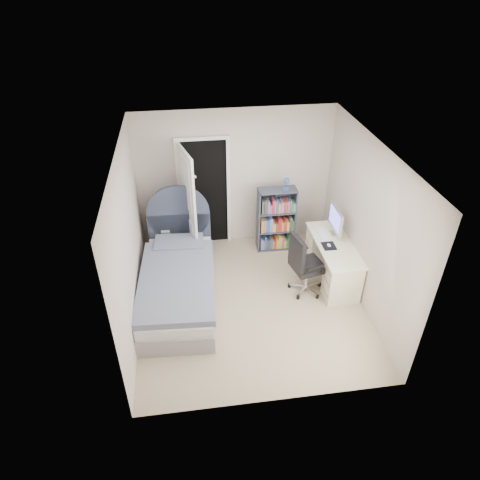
{
  "coord_description": "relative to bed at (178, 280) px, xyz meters",
  "views": [
    {
      "loc": [
        -0.86,
        -4.94,
        4.55
      ],
      "look_at": [
        -0.14,
        0.19,
        1.05
      ],
      "focal_mm": 32.0,
      "sensor_mm": 36.0,
      "label": 1
    }
  ],
  "objects": [
    {
      "name": "bookcase",
      "position": [
        1.78,
        1.12,
        0.23
      ],
      "size": [
        0.67,
        0.29,
        1.41
      ],
      "color": "#3D4353",
      "rests_on": "ground"
    },
    {
      "name": "room_shell",
      "position": [
        1.09,
        -0.29,
        0.93
      ],
      "size": [
        3.5,
        3.7,
        2.6
      ],
      "color": "gray",
      "rests_on": "ground"
    },
    {
      "name": "bed",
      "position": [
        0.0,
        0.0,
        0.0
      ],
      "size": [
        1.22,
        2.38,
        1.43
      ],
      "color": "gray",
      "rests_on": "ground"
    },
    {
      "name": "floor_lamp",
      "position": [
        0.34,
        1.39,
        0.27
      ],
      "size": [
        0.21,
        0.21,
        1.45
      ],
      "color": "silver",
      "rests_on": "ground"
    },
    {
      "name": "nightstand",
      "position": [
        -0.14,
        1.11,
        0.07
      ],
      "size": [
        0.41,
        0.41,
        0.6
      ],
      "color": "#DAB386",
      "rests_on": "ground"
    },
    {
      "name": "desk",
      "position": [
        2.51,
        0.12,
        0.06
      ],
      "size": [
        0.57,
        1.41,
        1.16
      ],
      "color": "#ECE7C5",
      "rests_on": "ground"
    },
    {
      "name": "door",
      "position": [
        0.35,
        1.23,
        0.71
      ],
      "size": [
        0.92,
        0.81,
        2.06
      ],
      "color": "black",
      "rests_on": "ground"
    },
    {
      "name": "office_chair",
      "position": [
        1.93,
        -0.15,
        0.26
      ],
      "size": [
        0.57,
        0.59,
        1.06
      ],
      "color": "silver",
      "rests_on": "ground"
    }
  ]
}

